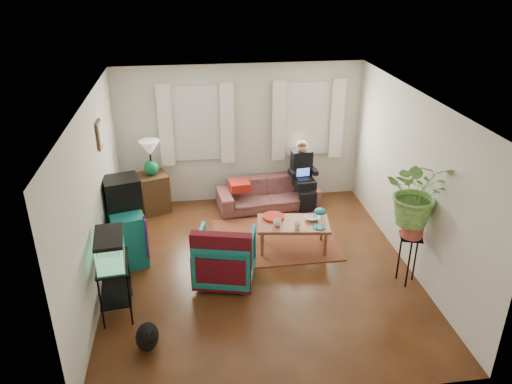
{
  "coord_description": "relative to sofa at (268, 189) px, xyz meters",
  "views": [
    {
      "loc": [
        -0.92,
        -6.26,
        4.27
      ],
      "look_at": [
        0.0,
        0.4,
        1.1
      ],
      "focal_mm": 35.0,
      "sensor_mm": 36.0,
      "label": 1
    }
  ],
  "objects": [
    {
      "name": "curtains_right",
      "position": [
        0.8,
        0.35,
        1.19
      ],
      "size": [
        1.36,
        0.06,
        1.5
      ],
      "primitive_type": "cube",
      "color": "white",
      "rests_on": "wall_back"
    },
    {
      "name": "aquarium_stand",
      "position": [
        -2.45,
        -2.79,
        0.02
      ],
      "size": [
        0.45,
        0.73,
        0.77
      ],
      "primitive_type": "cube",
      "rotation": [
        0.0,
        0.0,
        0.1
      ],
      "color": "black",
      "rests_on": "floor"
    },
    {
      "name": "wall_left",
      "position": [
        -2.7,
        -2.05,
        0.94
      ],
      "size": [
        0.01,
        5.0,
        2.6
      ],
      "primitive_type": "cube",
      "color": "silver",
      "rests_on": "floor"
    },
    {
      "name": "dresser",
      "position": [
        -2.44,
        -1.4,
        0.06
      ],
      "size": [
        0.7,
        1.03,
        0.84
      ],
      "primitive_type": "cube",
      "rotation": [
        0.0,
        0.0,
        0.26
      ],
      "color": "#137373",
      "rests_on": "floor"
    },
    {
      "name": "area_rug",
      "position": [
        -0.08,
        -1.23,
        -0.36
      ],
      "size": [
        2.02,
        1.63,
        0.01
      ],
      "primitive_type": "cube",
      "rotation": [
        0.0,
        0.0,
        0.01
      ],
      "color": "maroon",
      "rests_on": "floor"
    },
    {
      "name": "table_lamp",
      "position": [
        -2.1,
        0.14,
        0.66
      ],
      "size": [
        0.47,
        0.47,
        0.66
      ],
      "primitive_type": null,
      "rotation": [
        0.0,
        0.0,
        0.33
      ],
      "color": "white",
      "rests_on": "side_table"
    },
    {
      "name": "bowl",
      "position": [
        0.48,
        -1.47,
        0.13
      ],
      "size": [
        0.25,
        0.25,
        0.06
      ],
      "primitive_type": "imported",
      "rotation": [
        0.0,
        0.0,
        -0.14
      ],
      "color": "white",
      "rests_on": "coffee_table"
    },
    {
      "name": "wall_front",
      "position": [
        -0.45,
        -4.55,
        0.94
      ],
      "size": [
        4.5,
        0.01,
        2.6
      ],
      "primitive_type": "cube",
      "color": "silver",
      "rests_on": "floor"
    },
    {
      "name": "side_table",
      "position": [
        -2.1,
        0.14,
        -0.01
      ],
      "size": [
        0.62,
        0.62,
        0.72
      ],
      "primitive_type": "cube",
      "rotation": [
        0.0,
        0.0,
        0.33
      ],
      "color": "#391F15",
      "rests_on": "floor"
    },
    {
      "name": "snack_tray",
      "position": [
        -0.13,
        -1.34,
        0.12
      ],
      "size": [
        0.39,
        0.39,
        0.04
      ],
      "primitive_type": "cylinder",
      "rotation": [
        0.0,
        0.0,
        -0.14
      ],
      "color": "#B21414",
      "rests_on": "coffee_table"
    },
    {
      "name": "sofa",
      "position": [
        0.0,
        0.0,
        0.0
      ],
      "size": [
        1.93,
        0.92,
        0.73
      ],
      "primitive_type": "imported",
      "rotation": [
        0.0,
        0.0,
        0.1
      ],
      "color": "brown",
      "rests_on": "floor"
    },
    {
      "name": "plant_stand",
      "position": [
        1.59,
        -2.66,
        0.02
      ],
      "size": [
        0.41,
        0.41,
        0.76
      ],
      "primitive_type": "cube",
      "rotation": [
        0.0,
        0.0,
        -0.31
      ],
      "color": "black",
      "rests_on": "floor"
    },
    {
      "name": "ceiling",
      "position": [
        -0.45,
        -2.05,
        2.24
      ],
      "size": [
        4.5,
        5.0,
        0.01
      ],
      "primitive_type": "cube",
      "color": "white",
      "rests_on": "wall_back"
    },
    {
      "name": "black_cat",
      "position": [
        -2.03,
        -3.51,
        -0.18
      ],
      "size": [
        0.39,
        0.49,
        0.36
      ],
      "primitive_type": "ellipsoid",
      "rotation": [
        0.0,
        0.0,
        0.3
      ],
      "color": "black",
      "rests_on": "floor"
    },
    {
      "name": "potted_plant",
      "position": [
        1.59,
        -2.66,
        0.93
      ],
      "size": [
        1.06,
        0.99,
        0.97
      ],
      "primitive_type": "imported",
      "rotation": [
        0.0,
        0.0,
        -0.31
      ],
      "color": "#599947",
      "rests_on": "plant_stand"
    },
    {
      "name": "seated_person",
      "position": [
        0.67,
        0.07,
        0.19
      ],
      "size": [
        0.52,
        0.62,
        1.11
      ],
      "primitive_type": null,
      "rotation": [
        0.0,
        0.0,
        0.1
      ],
      "color": "black",
      "rests_on": "sofa"
    },
    {
      "name": "crt_tv",
      "position": [
        -2.45,
        -1.31,
        0.71
      ],
      "size": [
        0.62,
        0.59,
        0.45
      ],
      "primitive_type": "cube",
      "rotation": [
        0.0,
        0.0,
        0.26
      ],
      "color": "black",
      "rests_on": "dresser"
    },
    {
      "name": "aquarium",
      "position": [
        -2.45,
        -2.79,
        0.61
      ],
      "size": [
        0.41,
        0.66,
        0.41
      ],
      "primitive_type": "cube",
      "rotation": [
        0.0,
        0.0,
        0.1
      ],
      "color": "#7FD899",
      "rests_on": "aquarium_stand"
    },
    {
      "name": "cup_a",
      "position": [
        -0.11,
        -1.6,
        0.15
      ],
      "size": [
        0.14,
        0.14,
        0.1
      ],
      "primitive_type": "imported",
      "rotation": [
        0.0,
        0.0,
        -0.14
      ],
      "color": "white",
      "rests_on": "coffee_table"
    },
    {
      "name": "wall_back",
      "position": [
        -0.45,
        0.45,
        0.94
      ],
      "size": [
        4.5,
        0.01,
        2.6
      ],
      "primitive_type": "cube",
      "color": "silver",
      "rests_on": "floor"
    },
    {
      "name": "coffee_table",
      "position": [
        0.16,
        -1.53,
        -0.13
      ],
      "size": [
        1.21,
        0.77,
        0.47
      ],
      "primitive_type": "cube",
      "rotation": [
        0.0,
        0.0,
        -0.14
      ],
      "color": "brown",
      "rests_on": "floor"
    },
    {
      "name": "birdcage",
      "position": [
        0.53,
        -1.74,
        0.27
      ],
      "size": [
        0.21,
        0.21,
        0.33
      ],
      "primitive_type": null,
      "rotation": [
        0.0,
        0.0,
        -0.14
      ],
      "color": "#115B6B",
      "rests_on": "coffee_table"
    },
    {
      "name": "window_left",
      "position": [
        -1.25,
        0.43,
        1.19
      ],
      "size": [
        1.08,
        0.04,
        1.38
      ],
      "primitive_type": "cube",
      "color": "white",
      "rests_on": "wall_back"
    },
    {
      "name": "window_right",
      "position": [
        0.8,
        0.43,
        1.19
      ],
      "size": [
        1.08,
        0.04,
        1.38
      ],
      "primitive_type": "cube",
      "color": "white",
      "rests_on": "wall_back"
    },
    {
      "name": "wall_right",
      "position": [
        1.8,
        -2.05,
        0.94
      ],
      "size": [
        0.01,
        5.0,
        2.6
      ],
      "primitive_type": "cube",
      "color": "silver",
      "rests_on": "floor"
    },
    {
      "name": "curtains_left",
      "position": [
        -1.25,
        0.35,
        1.19
      ],
      "size": [
        1.36,
        0.06,
        1.5
      ],
      "primitive_type": "cube",
      "color": "white",
      "rests_on": "wall_back"
    },
    {
      "name": "floor",
      "position": [
        -0.45,
        -2.05,
        -0.36
      ],
      "size": [
        4.5,
        5.0,
        0.01
      ],
      "primitive_type": "cube",
      "color": "#4F2B14",
      "rests_on": "ground"
    },
    {
      "name": "armchair",
      "position": [
        -0.98,
        -2.24,
        0.05
      ],
      "size": [
        0.97,
        0.93,
        0.83
      ],
      "primitive_type": "imported",
      "rotation": [
        0.0,
        0.0,
        2.9
      ],
      "color": "navy",
      "rests_on": "floor"
    },
    {
      "name": "picture_frame",
      "position": [
        -2.67,
        -1.2,
        1.59
      ],
      "size": [
        0.04,
        0.32,
        0.4
      ],
      "primitive_type": "cube",
      "color": "#3D2616",
      "rests_on": "wall_left"
    },
    {
      "name": "serape_throw",
      "position": [
        -1.06,
        -2.55,
        0.22
      ],
      "size": [
        0.85,
        0.39,
        0.68
      ],
      "primitive_type": "cube",
      "rotation": [
        0.0,
        0.0,
        -0.24
      ],
      "color": "#9E0A0A",
      "rests_on": "armchair"
    },
    {
      "name": "cup_b",
      "position": [
        0.19,
        -1.72,
        0.15
      ],
      "size": [
        0.12,
        0.12,
        0.1
      ],
      "primitive_type": "imported",
      "rotation": [
        0.0,
        0.0,
        -0.14
      ],
      "color": "beige",
      "rests_on": "coffee_table"
    }
  ]
}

